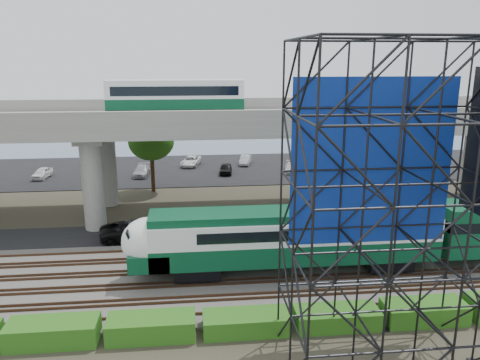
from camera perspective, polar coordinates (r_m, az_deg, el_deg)
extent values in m
plane|color=#474233|center=(30.08, -2.20, -13.65)|extent=(140.00, 140.00, 0.00)
cube|color=slate|center=(31.81, -2.44, -11.79)|extent=(90.00, 12.00, 0.20)
cube|color=black|center=(39.62, -3.22, -6.41)|extent=(90.00, 5.00, 0.08)
cube|color=black|center=(62.11, -4.29, 1.37)|extent=(90.00, 18.00, 0.08)
cube|color=#4A5C7A|center=(83.68, -4.76, 4.79)|extent=(140.00, 40.00, 0.03)
cube|color=#472D1E|center=(27.58, -1.81, -15.80)|extent=(90.00, 0.08, 0.16)
cube|color=#472D1E|center=(28.83, -2.03, -14.36)|extent=(90.00, 0.08, 0.16)
cube|color=#472D1E|center=(29.32, -2.11, -13.83)|extent=(90.00, 0.08, 0.16)
cube|color=#472D1E|center=(30.59, -2.29, -12.55)|extent=(90.00, 0.08, 0.16)
cube|color=#472D1E|center=(31.09, -2.36, -12.08)|extent=(90.00, 0.08, 0.16)
cube|color=#472D1E|center=(32.38, -2.53, -10.94)|extent=(90.00, 0.08, 0.16)
cube|color=#472D1E|center=(32.88, -2.59, -10.52)|extent=(90.00, 0.08, 0.16)
cube|color=#472D1E|center=(34.19, -2.74, -9.50)|extent=(90.00, 0.08, 0.16)
cube|color=#472D1E|center=(34.70, -2.79, -9.12)|extent=(90.00, 0.08, 0.16)
cube|color=#472D1E|center=(36.02, -2.92, -8.20)|extent=(90.00, 0.08, 0.16)
cube|color=black|center=(31.46, -5.24, -10.72)|extent=(3.00, 2.20, 0.90)
cube|color=black|center=(34.09, 17.48, -9.30)|extent=(3.00, 2.20, 0.90)
cube|color=#094428|center=(31.69, 6.67, -8.29)|extent=(19.00, 3.00, 1.40)
cube|color=white|center=(31.15, 6.75, -5.83)|extent=(19.00, 3.00, 1.50)
cube|color=#094428|center=(30.82, 6.80, -4.09)|extent=(19.00, 2.60, 0.50)
cube|color=black|center=(31.36, 8.54, -5.66)|extent=(15.00, 3.06, 0.70)
ellipsoid|color=white|center=(30.78, -10.97, -7.37)|extent=(3.60, 3.00, 3.20)
cube|color=#094428|center=(31.18, -10.88, -9.16)|extent=(2.60, 3.00, 1.10)
cube|color=black|center=(30.72, -13.07, -6.53)|extent=(0.48, 2.00, 1.09)
cube|color=#9E9B93|center=(42.85, -3.75, 7.03)|extent=(80.00, 12.00, 1.20)
cube|color=#9E9B93|center=(37.01, -3.41, 7.62)|extent=(80.00, 0.50, 1.10)
cube|color=#9E9B93|center=(48.43, -4.05, 9.27)|extent=(80.00, 0.50, 1.10)
cylinder|color=#9E9B93|center=(41.13, -17.49, -0.49)|extent=(1.80, 1.80, 8.00)
cylinder|color=#9E9B93|center=(47.81, -15.89, 1.69)|extent=(1.80, 1.80, 8.00)
cube|color=#9E9B93|center=(43.76, -16.98, 5.39)|extent=(2.40, 9.00, 0.60)
cylinder|color=#9E9B93|center=(41.92, 10.35, 0.24)|extent=(1.80, 1.80, 8.00)
cylinder|color=#9E9B93|center=(48.49, 8.07, 2.28)|extent=(1.80, 1.80, 8.00)
cube|color=#9E9B93|center=(44.49, 9.32, 5.98)|extent=(2.40, 9.00, 0.60)
cylinder|color=#9E9B93|center=(55.62, 26.40, 2.48)|extent=(1.80, 1.80, 8.00)
cube|color=black|center=(42.73, -7.78, 8.19)|extent=(12.00, 2.50, 0.70)
cube|color=#094428|center=(42.65, -7.81, 9.25)|extent=(12.00, 2.50, 0.90)
cube|color=white|center=(42.56, -7.87, 10.73)|extent=(12.00, 2.50, 1.30)
cube|color=black|center=(42.56, -7.87, 10.79)|extent=(11.00, 2.56, 0.80)
cube|color=white|center=(42.51, -7.90, 11.80)|extent=(12.00, 2.40, 0.30)
cube|color=navy|center=(23.73, 15.82, 2.04)|extent=(8.10, 0.08, 8.25)
cube|color=#265914|center=(27.04, -21.84, -16.84)|extent=(4.60, 1.80, 1.20)
cube|color=#265914|center=(26.13, -10.74, -17.19)|extent=(4.60, 1.80, 1.15)
cube|color=#265914|center=(26.19, 0.73, -16.99)|extent=(4.60, 1.80, 1.03)
cube|color=#265914|center=(27.16, 11.70, -16.10)|extent=(4.60, 1.80, 1.01)
cube|color=#265914|center=(28.93, 21.52, -14.71)|extent=(4.60, 1.80, 1.12)
cylinder|color=#382314|center=(43.60, 15.31, -1.67)|extent=(0.44, 0.44, 4.80)
ellipsoid|color=#265914|center=(42.85, 15.60, 2.44)|extent=(4.94, 4.94, 4.18)
cylinder|color=#382314|center=(52.00, -10.61, 1.21)|extent=(0.44, 0.44, 4.80)
ellipsoid|color=#265914|center=(51.37, -10.78, 4.68)|extent=(4.94, 4.94, 4.18)
imported|color=black|center=(38.67, -12.69, -6.02)|extent=(5.81, 3.27, 1.53)
imported|color=white|center=(61.78, -22.97, 0.80)|extent=(2.00, 3.89, 1.27)
imported|color=#B2B5BB|center=(65.22, -17.27, 1.90)|extent=(1.41, 3.38, 1.09)
imported|color=#97999E|center=(59.36, -11.91, 1.12)|extent=(1.91, 4.36, 1.25)
imported|color=silver|center=(63.90, -5.99, 2.32)|extent=(3.16, 4.95, 1.27)
imported|color=black|center=(59.16, -1.75, 1.41)|extent=(1.91, 3.90, 1.28)
imported|color=#A9AAB1|center=(64.31, 0.66, 2.46)|extent=(2.20, 3.94, 1.23)
imported|color=silver|center=(60.37, 6.29, 1.54)|extent=(2.50, 4.29, 1.17)
imported|color=#B2B3BA|center=(67.13, 12.06, 2.68)|extent=(2.59, 4.83, 1.29)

